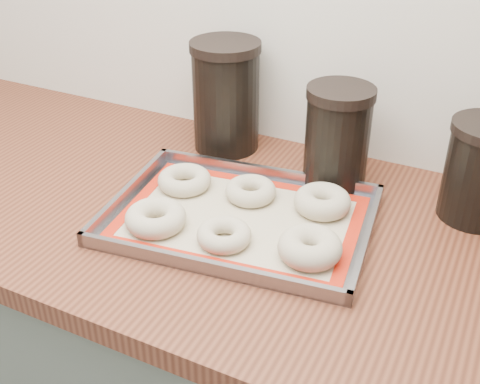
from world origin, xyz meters
The scene contains 11 objects.
countertop centered at (0.00, 1.68, 0.88)m, with size 3.06×0.68×0.04m, color brown.
baking_tray centered at (-0.14, 1.66, 0.91)m, with size 0.50×0.38×0.03m.
baking_mat centered at (-0.14, 1.66, 0.90)m, with size 0.45×0.34×0.00m.
bagel_front_left centered at (-0.26, 1.57, 0.92)m, with size 0.11×0.11×0.04m, color #BCAF92.
bagel_front_mid centered at (-0.13, 1.58, 0.92)m, with size 0.09×0.09×0.03m, color #BCAF92.
bagel_front_right centered at (0.01, 1.61, 0.93)m, with size 0.10×0.10×0.04m, color #BCAF92.
bagel_back_left centered at (-0.28, 1.71, 0.92)m, with size 0.10×0.10×0.03m, color #BCAF92.
bagel_back_mid centered at (-0.15, 1.73, 0.92)m, with size 0.10×0.10×0.03m, color #BCAF92.
bagel_back_right centered at (-0.02, 1.75, 0.92)m, with size 0.10×0.10×0.04m, color #BCAF92.
canister_left centered at (-0.30, 1.91, 1.02)m, with size 0.15×0.15×0.23m.
canister_mid centered at (-0.03, 1.87, 1.00)m, with size 0.13×0.13×0.20m.
Camera 1 is at (0.26, 0.86, 1.50)m, focal length 45.00 mm.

